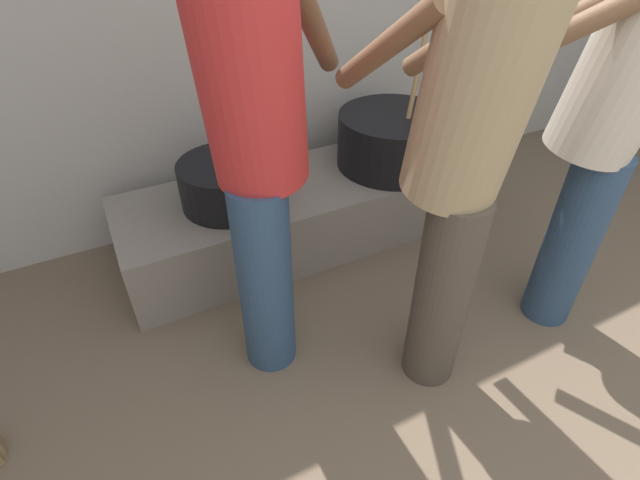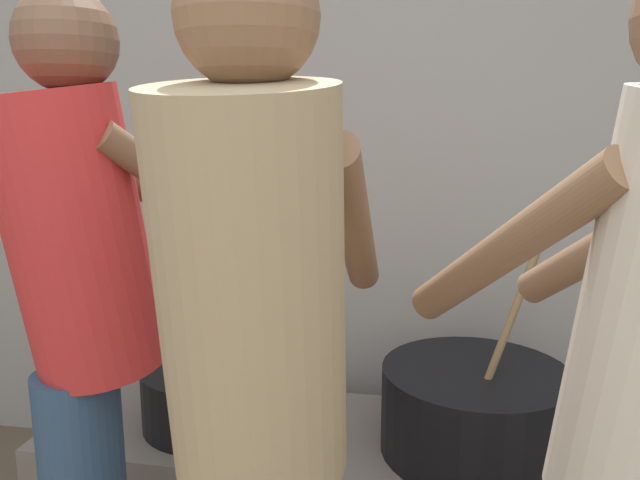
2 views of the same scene
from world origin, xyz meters
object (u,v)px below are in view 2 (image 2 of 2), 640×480
at_px(cooking_pot_main, 474,410).
at_px(cook_in_red_shirt, 84,307).
at_px(cook_in_tan_shirt, 254,390).
at_px(cooking_pot_secondary, 208,395).

bearing_deg(cooking_pot_main, cook_in_red_shirt, -148.06).
xyz_separation_m(cook_in_red_shirt, cook_in_tan_shirt, (0.51, -0.34, -0.01)).
relative_size(cooking_pot_main, cook_in_red_shirt, 0.44).
relative_size(cooking_pot_secondary, cook_in_red_shirt, 0.27).
distance_m(cooking_pot_main, cooking_pot_secondary, 0.89).
relative_size(cook_in_red_shirt, cook_in_tan_shirt, 1.01).
bearing_deg(cooking_pot_secondary, cook_in_tan_shirt, -64.69).
bearing_deg(cook_in_red_shirt, cooking_pot_main, 31.94).
relative_size(cooking_pot_main, cooking_pot_secondary, 1.63).
xyz_separation_m(cooking_pot_secondary, cook_in_tan_shirt, (0.45, -0.96, 0.49)).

